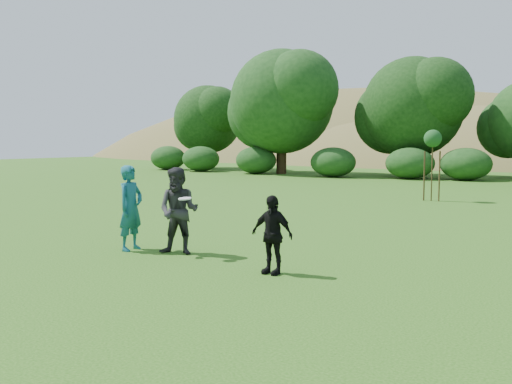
# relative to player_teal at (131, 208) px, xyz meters

# --- Properties ---
(ground) EXTENTS (120.00, 120.00, 0.00)m
(ground) POSITION_rel_player_teal_xyz_m (1.21, 0.24, -0.94)
(ground) COLOR #19470C
(ground) RESTS_ON ground
(player_teal) EXTENTS (0.50, 0.72, 1.87)m
(player_teal) POSITION_rel_player_teal_xyz_m (0.00, 0.00, 0.00)
(player_teal) COLOR #175868
(player_teal) RESTS_ON ground
(player_grey) EXTENTS (1.07, 0.95, 1.85)m
(player_grey) POSITION_rel_player_teal_xyz_m (1.19, 0.21, -0.01)
(player_grey) COLOR #29292C
(player_grey) RESTS_ON ground
(player_black) EXTENTS (0.85, 0.38, 1.44)m
(player_black) POSITION_rel_player_teal_xyz_m (3.77, -0.27, -0.22)
(player_black) COLOR black
(player_black) RESTS_ON ground
(frisbee) EXTENTS (0.27, 0.27, 0.05)m
(frisbee) POSITION_rel_player_teal_xyz_m (1.54, -0.01, 0.29)
(frisbee) COLOR white
(frisbee) RESTS_ON ground
(sapling) EXTENTS (0.70, 0.70, 2.85)m
(sapling) POSITION_rel_player_teal_xyz_m (2.75, 13.96, 1.48)
(sapling) COLOR #3C2D17
(sapling) RESTS_ON ground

